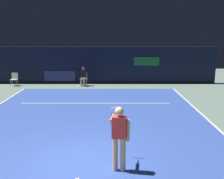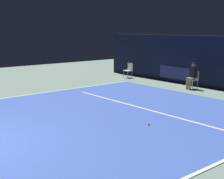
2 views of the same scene
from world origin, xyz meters
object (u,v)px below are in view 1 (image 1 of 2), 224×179
Objects in this scene: tennis_player at (119,135)px; line_judge_on_chair at (83,76)px; courtside_chair_near at (14,78)px; tennis_ball at (133,110)px.

tennis_player is 11.67m from line_judge_on_chair.
courtside_chair_near is 9.81m from tennis_ball.
courtside_chair_near is 12.94× the size of tennis_ball.
line_judge_on_chair reaches higher than tennis_ball.
courtside_chair_near reaches higher than tennis_ball.
line_judge_on_chair is at bearing 115.79° from tennis_ball.
tennis_player is 1.31× the size of line_judge_on_chair.
tennis_ball is (7.67, -6.11, -0.46)m from courtside_chair_near.
tennis_ball is (2.92, -6.05, -0.64)m from line_judge_on_chair.
tennis_player reaches higher than line_judge_on_chair.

